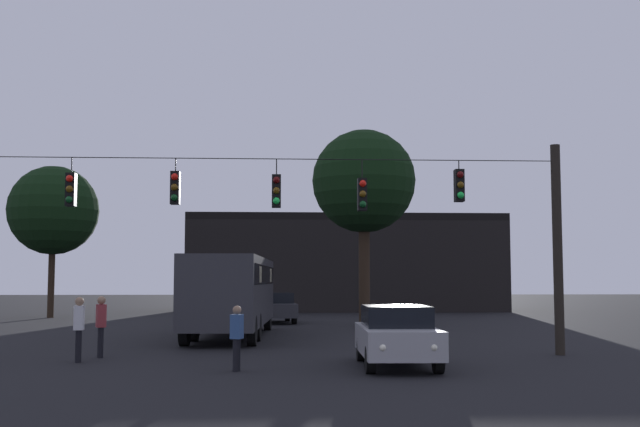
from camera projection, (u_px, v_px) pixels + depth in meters
name	position (u px, v px, depth m)	size (l,w,h in m)	color
ground_plane	(268.00, 334.00, 31.11)	(168.00, 168.00, 0.00)	black
overhead_signal_span	(266.00, 227.00, 22.39)	(17.44, 0.44, 6.15)	black
city_bus	(233.00, 288.00, 29.85)	(3.03, 11.11, 3.00)	#2D2D33
car_near_right	(396.00, 335.00, 19.55)	(1.91, 4.38, 1.52)	#99999E
car_far_left	(275.00, 307.00, 39.49)	(2.25, 4.47, 1.52)	#2D2D33
pedestrian_crossing_left	(79.00, 325.00, 20.60)	(0.28, 0.38, 1.72)	black
pedestrian_crossing_center	(237.00, 334.00, 18.58)	(0.32, 0.41, 1.55)	black
pedestrian_crossing_right	(101.00, 323.00, 21.81)	(0.36, 0.42, 1.71)	black
corner_building	(344.00, 264.00, 56.14)	(21.77, 8.87, 6.67)	black
tree_left_silhouette	(364.00, 182.00, 37.19)	(4.93, 4.93, 9.34)	#2D2116
tree_behind_building	(53.00, 211.00, 45.30)	(5.18, 5.18, 8.80)	#2D2116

